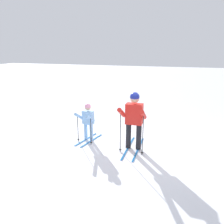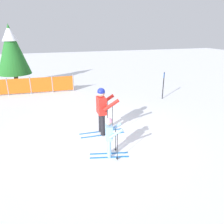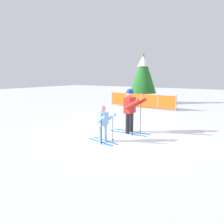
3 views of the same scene
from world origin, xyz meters
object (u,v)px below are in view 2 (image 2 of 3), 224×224
(trail_marker, at_px, (163,83))
(safety_fence, at_px, (30,85))
(conifer_far, at_px, (11,49))
(skier_adult, at_px, (102,107))
(skier_child, at_px, (110,134))

(trail_marker, bearing_deg, safety_fence, 154.97)
(conifer_far, relative_size, trail_marker, 2.68)
(skier_adult, xyz_separation_m, conifer_far, (-3.53, 8.46, 1.37))
(conifer_far, bearing_deg, skier_child, -71.47)
(safety_fence, xyz_separation_m, conifer_far, (-0.94, 2.23, 1.88))
(skier_child, height_order, conifer_far, conifer_far)
(trail_marker, bearing_deg, skier_child, -133.84)
(safety_fence, bearing_deg, skier_adult, -67.48)
(trail_marker, bearing_deg, skier_adult, -143.78)
(skier_adult, xyz_separation_m, trail_marker, (4.19, 3.07, -0.13))
(conifer_far, bearing_deg, safety_fence, -67.05)
(safety_fence, bearing_deg, trail_marker, -25.03)
(skier_adult, bearing_deg, trail_marker, 37.08)
(skier_child, bearing_deg, conifer_far, 121.64)
(skier_adult, relative_size, skier_child, 1.39)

